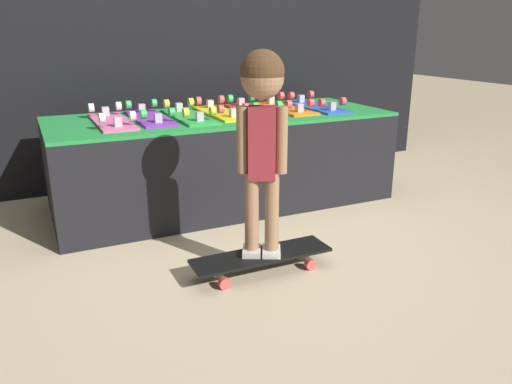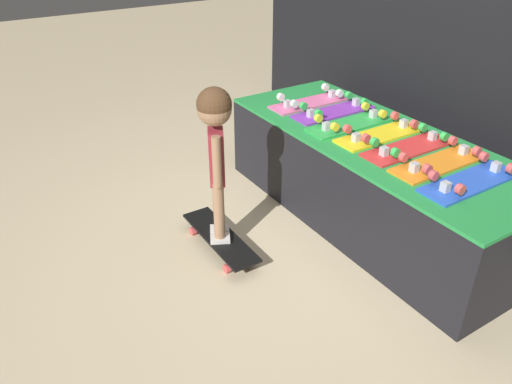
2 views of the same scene
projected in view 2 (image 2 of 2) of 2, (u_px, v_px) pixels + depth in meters
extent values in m
plane|color=beige|center=(300.00, 242.00, 3.10)|extent=(16.00, 16.00, 0.00)
cube|color=black|center=(472.00, 15.00, 3.05)|extent=(4.19, 0.10, 2.46)
cube|color=black|center=(372.00, 179.00, 3.21)|extent=(2.12, 0.82, 0.56)
cube|color=#23893D|center=(377.00, 138.00, 3.07)|extent=(2.12, 0.82, 0.02)
cube|color=pink|center=(310.00, 103.00, 3.55)|extent=(0.19, 0.61, 0.01)
cube|color=#B7B7BC|center=(332.00, 94.00, 3.63)|extent=(0.04, 0.04, 0.05)
cylinder|color=white|center=(340.00, 93.00, 3.56)|extent=(0.03, 0.05, 0.05)
cylinder|color=white|center=(325.00, 87.00, 3.67)|extent=(0.03, 0.05, 0.05)
cube|color=#B7B7BC|center=(287.00, 104.00, 3.45)|extent=(0.04, 0.04, 0.05)
cylinder|color=white|center=(294.00, 104.00, 3.37)|extent=(0.03, 0.05, 0.05)
cylinder|color=white|center=(281.00, 97.00, 3.49)|extent=(0.03, 0.05, 0.05)
cube|color=purple|center=(334.00, 112.00, 3.40)|extent=(0.19, 0.61, 0.01)
cube|color=#B7B7BC|center=(356.00, 102.00, 3.48)|extent=(0.04, 0.04, 0.05)
cylinder|color=green|center=(364.00, 102.00, 3.41)|extent=(0.03, 0.05, 0.05)
cylinder|color=green|center=(349.00, 95.00, 3.52)|extent=(0.03, 0.05, 0.05)
cube|color=#B7B7BC|center=(311.00, 113.00, 3.29)|extent=(0.04, 0.04, 0.05)
cylinder|color=green|center=(319.00, 113.00, 3.22)|extent=(0.03, 0.05, 0.05)
cylinder|color=green|center=(304.00, 106.00, 3.34)|extent=(0.03, 0.05, 0.05)
cube|color=green|center=(350.00, 125.00, 3.21)|extent=(0.19, 0.61, 0.01)
cube|color=#B7B7BC|center=(373.00, 114.00, 3.29)|extent=(0.04, 0.04, 0.05)
cylinder|color=yellow|center=(383.00, 114.00, 3.22)|extent=(0.03, 0.05, 0.05)
cylinder|color=yellow|center=(365.00, 106.00, 3.33)|extent=(0.03, 0.05, 0.05)
cube|color=#B7B7BC|center=(326.00, 126.00, 3.10)|extent=(0.04, 0.04, 0.05)
cylinder|color=yellow|center=(335.00, 127.00, 3.03)|extent=(0.03, 0.05, 0.05)
cylinder|color=yellow|center=(318.00, 118.00, 3.15)|extent=(0.03, 0.05, 0.05)
cube|color=yellow|center=(380.00, 135.00, 3.07)|extent=(0.19, 0.61, 0.01)
cube|color=#B7B7BC|center=(404.00, 124.00, 3.14)|extent=(0.04, 0.04, 0.05)
cylinder|color=#D84C4C|center=(414.00, 124.00, 3.07)|extent=(0.03, 0.05, 0.05)
cylinder|color=#D84C4C|center=(395.00, 116.00, 3.19)|extent=(0.03, 0.05, 0.05)
cube|color=#B7B7BC|center=(356.00, 137.00, 2.96)|extent=(0.04, 0.04, 0.05)
cylinder|color=#D84C4C|center=(366.00, 138.00, 2.89)|extent=(0.03, 0.05, 0.05)
cylinder|color=#D84C4C|center=(347.00, 129.00, 3.00)|extent=(0.03, 0.05, 0.05)
cube|color=red|center=(408.00, 148.00, 2.90)|extent=(0.19, 0.61, 0.01)
cube|color=#B7B7BC|center=(433.00, 136.00, 2.98)|extent=(0.04, 0.04, 0.05)
cylinder|color=green|center=(444.00, 137.00, 2.91)|extent=(0.03, 0.05, 0.05)
cylinder|color=green|center=(423.00, 127.00, 3.03)|extent=(0.03, 0.05, 0.05)
cube|color=#B7B7BC|center=(384.00, 151.00, 2.80)|extent=(0.04, 0.04, 0.05)
cylinder|color=green|center=(395.00, 152.00, 2.72)|extent=(0.03, 0.05, 0.05)
cylinder|color=green|center=(375.00, 142.00, 2.84)|extent=(0.03, 0.05, 0.05)
cube|color=orange|center=(439.00, 164.00, 2.74)|extent=(0.19, 0.61, 0.01)
cube|color=#B7B7BC|center=(464.00, 150.00, 2.81)|extent=(0.04, 0.04, 0.05)
cylinder|color=#D84C4C|center=(477.00, 151.00, 2.74)|extent=(0.03, 0.05, 0.05)
cylinder|color=#D84C4C|center=(453.00, 141.00, 2.86)|extent=(0.03, 0.05, 0.05)
cube|color=#B7B7BC|center=(414.00, 167.00, 2.63)|extent=(0.04, 0.04, 0.05)
cylinder|color=#D84C4C|center=(427.00, 169.00, 2.56)|extent=(0.03, 0.05, 0.05)
cylinder|color=#D84C4C|center=(404.00, 157.00, 2.67)|extent=(0.03, 0.05, 0.05)
cube|color=blue|center=(470.00, 182.00, 2.56)|extent=(0.19, 0.61, 0.01)
cube|color=#B7B7BC|center=(496.00, 167.00, 2.63)|extent=(0.04, 0.04, 0.05)
cylinder|color=#D84C4C|center=(511.00, 168.00, 2.56)|extent=(0.03, 0.05, 0.05)
cylinder|color=#D84C4C|center=(484.00, 157.00, 2.68)|extent=(0.03, 0.05, 0.05)
cube|color=#B7B7BC|center=(446.00, 187.00, 2.45)|extent=(0.04, 0.04, 0.05)
cylinder|color=#D84C4C|center=(460.00, 189.00, 2.38)|extent=(0.03, 0.05, 0.05)
cylinder|color=#D84C4C|center=(433.00, 176.00, 2.50)|extent=(0.03, 0.05, 0.05)
cube|color=black|center=(220.00, 237.00, 3.00)|extent=(0.67, 0.18, 0.01)
cube|color=#B7B7BC|center=(239.00, 260.00, 2.86)|extent=(0.04, 0.04, 0.05)
cylinder|color=#D84C4C|center=(250.00, 259.00, 2.91)|extent=(0.05, 0.03, 0.05)
cylinder|color=#D84C4C|center=(227.00, 268.00, 2.84)|extent=(0.05, 0.03, 0.05)
cube|color=#B7B7BC|center=(204.00, 224.00, 3.18)|extent=(0.04, 0.04, 0.05)
cylinder|color=#D84C4C|center=(214.00, 224.00, 3.23)|extent=(0.05, 0.03, 0.05)
cylinder|color=#D84C4C|center=(193.00, 231.00, 3.16)|extent=(0.05, 0.03, 0.05)
cube|color=silver|center=(220.00, 238.00, 2.95)|extent=(0.13, 0.14, 0.03)
cylinder|color=#997051|center=(219.00, 210.00, 2.85)|extent=(0.06, 0.06, 0.37)
cube|color=silver|center=(220.00, 230.00, 3.03)|extent=(0.13, 0.14, 0.03)
cylinder|color=#997051|center=(218.00, 202.00, 2.93)|extent=(0.06, 0.06, 0.37)
cube|color=maroon|center=(216.00, 157.00, 2.73)|extent=(0.14, 0.13, 0.32)
cylinder|color=#997051|center=(217.00, 162.00, 2.65)|extent=(0.05, 0.05, 0.29)
cylinder|color=#997051|center=(216.00, 148.00, 2.80)|extent=(0.05, 0.05, 0.29)
sphere|color=#997051|center=(214.00, 109.00, 2.59)|extent=(0.18, 0.18, 0.18)
sphere|color=#4C331E|center=(214.00, 105.00, 2.58)|extent=(0.19, 0.19, 0.19)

